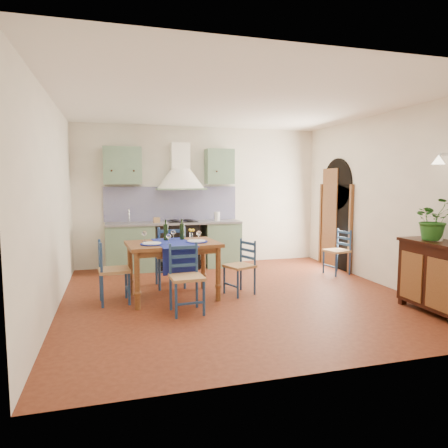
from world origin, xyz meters
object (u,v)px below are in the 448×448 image
at_px(chair_near, 186,277).
at_px(potted_plant, 434,219).
at_px(sideboard, 439,275).
at_px(dining_table, 173,249).

bearing_deg(chair_near, potted_plant, -13.95).
xyz_separation_m(sideboard, potted_plant, (0.01, 0.14, 0.70)).
distance_m(dining_table, chair_near, 0.73).
height_order(chair_near, potted_plant, potted_plant).
relative_size(dining_table, sideboard, 1.29).
xyz_separation_m(chair_near, potted_plant, (3.12, -0.78, 0.75)).
relative_size(chair_near, potted_plant, 1.62).
xyz_separation_m(chair_near, sideboard, (3.12, -0.92, 0.05)).
relative_size(sideboard, potted_plant, 1.91).
bearing_deg(dining_table, sideboard, -26.71).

